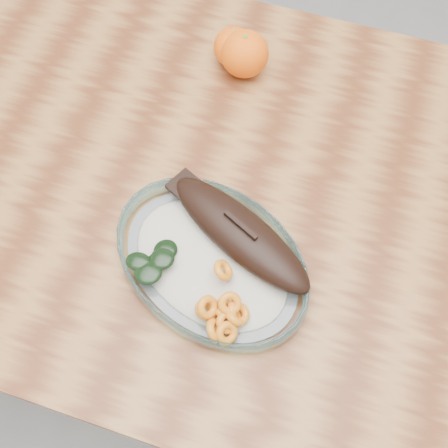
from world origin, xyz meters
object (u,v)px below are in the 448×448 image
object	(u,v)px
dining_table	(195,202)
plated_meal	(213,259)
orange_left	(245,54)
orange_right	(234,47)

from	to	relation	value
dining_table	plated_meal	world-z (taller)	plated_meal
dining_table	orange_left	distance (m)	0.27
dining_table	plated_meal	bearing A→B (deg)	-59.29
dining_table	orange_right	xyz separation A→B (m)	(-0.01, 0.24, 0.13)
dining_table	orange_left	size ratio (longest dim) A/B	14.53
orange_left	orange_right	xyz separation A→B (m)	(-0.02, 0.01, -0.01)
orange_left	orange_right	world-z (taller)	orange_left
dining_table	orange_right	bearing A→B (deg)	91.47
dining_table	orange_left	xyz separation A→B (m)	(0.02, 0.23, 0.14)
plated_meal	orange_right	world-z (taller)	plated_meal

